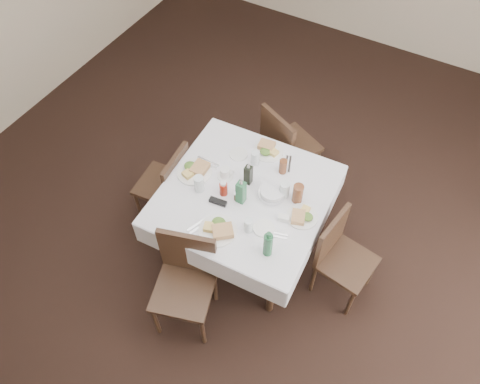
{
  "coord_description": "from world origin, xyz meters",
  "views": [
    {
      "loc": [
        0.97,
        -1.85,
        3.59
      ],
      "look_at": [
        -0.08,
        -0.0,
        0.8
      ],
      "focal_mm": 35.0,
      "sensor_mm": 36.0,
      "label": 1
    }
  ],
  "objects_px": {
    "chair_north": "(285,144)",
    "green_bottle": "(268,244)",
    "water_s": "(248,225)",
    "coffee_mug": "(225,173)",
    "water_n": "(255,158)",
    "water_w": "(199,184)",
    "dining_table": "(245,200)",
    "ketchup_bottle": "(223,189)",
    "chair_west": "(169,182)",
    "bread_basket": "(272,193)",
    "chair_east": "(339,253)",
    "water_e": "(284,190)",
    "oil_cruet_green": "(241,191)",
    "chair_south": "(186,275)",
    "oil_cruet_dark": "(248,174)"
  },
  "relations": [
    {
      "from": "chair_north",
      "to": "green_bottle",
      "type": "distance_m",
      "value": 1.33
    },
    {
      "from": "water_s",
      "to": "coffee_mug",
      "type": "relative_size",
      "value": 0.95
    },
    {
      "from": "water_n",
      "to": "water_w",
      "type": "distance_m",
      "value": 0.5
    },
    {
      "from": "dining_table",
      "to": "green_bottle",
      "type": "xyz_separation_m",
      "value": [
        0.39,
        -0.38,
        0.2
      ]
    },
    {
      "from": "water_w",
      "to": "ketchup_bottle",
      "type": "bearing_deg",
      "value": 17.55
    },
    {
      "from": "dining_table",
      "to": "water_n",
      "type": "bearing_deg",
      "value": 104.62
    },
    {
      "from": "coffee_mug",
      "to": "dining_table",
      "type": "bearing_deg",
      "value": -17.33
    },
    {
      "from": "chair_west",
      "to": "bread_basket",
      "type": "xyz_separation_m",
      "value": [
        0.91,
        0.11,
        0.32
      ]
    },
    {
      "from": "chair_east",
      "to": "water_s",
      "type": "distance_m",
      "value": 0.78
    },
    {
      "from": "coffee_mug",
      "to": "chair_north",
      "type": "bearing_deg",
      "value": 77.99
    },
    {
      "from": "chair_east",
      "to": "chair_west",
      "type": "relative_size",
      "value": 0.99
    },
    {
      "from": "ketchup_bottle",
      "to": "coffee_mug",
      "type": "height_order",
      "value": "ketchup_bottle"
    },
    {
      "from": "water_w",
      "to": "coffee_mug",
      "type": "relative_size",
      "value": 1.12
    },
    {
      "from": "water_s",
      "to": "water_e",
      "type": "bearing_deg",
      "value": 78.19
    },
    {
      "from": "dining_table",
      "to": "ketchup_bottle",
      "type": "height_order",
      "value": "ketchup_bottle"
    },
    {
      "from": "water_w",
      "to": "water_n",
      "type": "bearing_deg",
      "value": 61.52
    },
    {
      "from": "chair_west",
      "to": "oil_cruet_green",
      "type": "height_order",
      "value": "oil_cruet_green"
    },
    {
      "from": "chair_north",
      "to": "chair_east",
      "type": "distance_m",
      "value": 1.15
    },
    {
      "from": "chair_north",
      "to": "chair_south",
      "type": "distance_m",
      "value": 1.53
    },
    {
      "from": "dining_table",
      "to": "oil_cruet_dark",
      "type": "distance_m",
      "value": 0.21
    },
    {
      "from": "bread_basket",
      "to": "coffee_mug",
      "type": "height_order",
      "value": "coffee_mug"
    },
    {
      "from": "water_w",
      "to": "ketchup_bottle",
      "type": "height_order",
      "value": "water_w"
    },
    {
      "from": "chair_east",
      "to": "water_n",
      "type": "xyz_separation_m",
      "value": [
        -0.88,
        0.25,
        0.35
      ]
    },
    {
      "from": "green_bottle",
      "to": "ketchup_bottle",
      "type": "bearing_deg",
      "value": 150.88
    },
    {
      "from": "water_s",
      "to": "bread_basket",
      "type": "relative_size",
      "value": 0.58
    },
    {
      "from": "chair_south",
      "to": "chair_east",
      "type": "bearing_deg",
      "value": 39.99
    },
    {
      "from": "chair_east",
      "to": "chair_west",
      "type": "height_order",
      "value": "chair_west"
    },
    {
      "from": "dining_table",
      "to": "ketchup_bottle",
      "type": "relative_size",
      "value": 9.74
    },
    {
      "from": "dining_table",
      "to": "water_w",
      "type": "height_order",
      "value": "water_w"
    },
    {
      "from": "dining_table",
      "to": "water_e",
      "type": "height_order",
      "value": "water_e"
    },
    {
      "from": "dining_table",
      "to": "chair_south",
      "type": "distance_m",
      "value": 0.73
    },
    {
      "from": "dining_table",
      "to": "chair_west",
      "type": "distance_m",
      "value": 0.76
    },
    {
      "from": "water_s",
      "to": "green_bottle",
      "type": "height_order",
      "value": "green_bottle"
    },
    {
      "from": "chair_east",
      "to": "water_s",
      "type": "bearing_deg",
      "value": -152.1
    },
    {
      "from": "oil_cruet_green",
      "to": "coffee_mug",
      "type": "height_order",
      "value": "oil_cruet_green"
    },
    {
      "from": "water_e",
      "to": "water_w",
      "type": "relative_size",
      "value": 0.99
    },
    {
      "from": "water_w",
      "to": "oil_cruet_dark",
      "type": "xyz_separation_m",
      "value": [
        0.29,
        0.25,
        0.03
      ]
    },
    {
      "from": "chair_east",
      "to": "water_w",
      "type": "distance_m",
      "value": 1.19
    },
    {
      "from": "chair_south",
      "to": "bread_basket",
      "type": "relative_size",
      "value": 4.34
    },
    {
      "from": "chair_south",
      "to": "oil_cruet_dark",
      "type": "xyz_separation_m",
      "value": [
        0.07,
        0.81,
        0.35
      ]
    },
    {
      "from": "dining_table",
      "to": "coffee_mug",
      "type": "xyz_separation_m",
      "value": [
        -0.21,
        0.07,
        0.13
      ]
    },
    {
      "from": "ketchup_bottle",
      "to": "bread_basket",
      "type": "bearing_deg",
      "value": 26.79
    },
    {
      "from": "chair_east",
      "to": "water_e",
      "type": "distance_m",
      "value": 0.65
    },
    {
      "from": "green_bottle",
      "to": "dining_table",
      "type": "bearing_deg",
      "value": 135.75
    },
    {
      "from": "dining_table",
      "to": "water_w",
      "type": "relative_size",
      "value": 9.2
    },
    {
      "from": "oil_cruet_green",
      "to": "ketchup_bottle",
      "type": "distance_m",
      "value": 0.15
    },
    {
      "from": "water_n",
      "to": "oil_cruet_dark",
      "type": "relative_size",
      "value": 0.56
    },
    {
      "from": "bread_basket",
      "to": "ketchup_bottle",
      "type": "relative_size",
      "value": 1.55
    },
    {
      "from": "chair_west",
      "to": "bread_basket",
      "type": "height_order",
      "value": "chair_west"
    },
    {
      "from": "chair_north",
      "to": "water_n",
      "type": "height_order",
      "value": "chair_north"
    }
  ]
}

